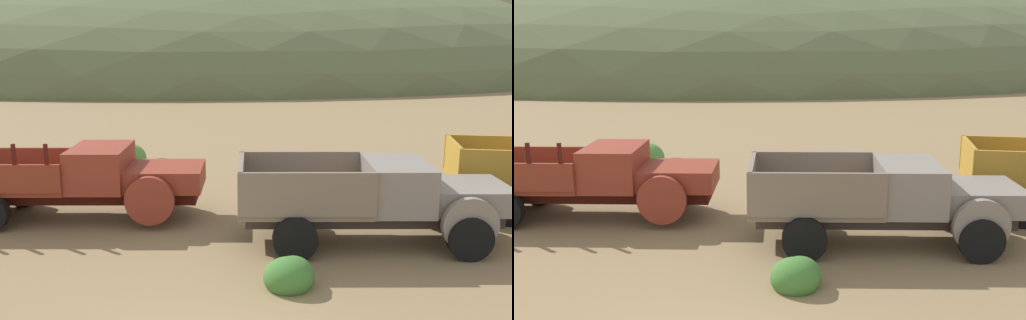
# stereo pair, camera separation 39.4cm
# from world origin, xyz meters

# --- Properties ---
(hill_far_right) EXTENTS (112.38, 85.11, 26.02)m
(hill_far_right) POSITION_xyz_m (-18.84, 73.95, 0.00)
(hill_far_right) COLOR #56603D
(hill_far_right) RESTS_ON ground
(truck_rust_red) EXTENTS (6.53, 2.89, 2.16)m
(truck_rust_red) POSITION_xyz_m (-3.86, 7.16, 1.02)
(truck_rust_red) COLOR #42140D
(truck_rust_red) RESTS_ON ground
(truck_primer_gray) EXTENTS (6.23, 2.98, 1.91)m
(truck_primer_gray) POSITION_xyz_m (3.44, 6.10, 1.02)
(truck_primer_gray) COLOR #3D322D
(truck_primer_gray) RESTS_ON ground
(bush_front_left) EXTENTS (0.97, 0.95, 0.79)m
(bush_front_left) POSITION_xyz_m (1.31, 3.44, 0.20)
(bush_front_left) COLOR #3D702D
(bush_front_left) RESTS_ON ground
(bush_near_barrel) EXTENTS (0.63, 0.63, 0.68)m
(bush_near_barrel) POSITION_xyz_m (-3.56, 10.23, 0.16)
(bush_near_barrel) COLOR #4C8438
(bush_near_barrel) RESTS_ON ground
(bush_between_trucks) EXTENTS (1.34, 1.27, 1.10)m
(bush_between_trucks) POSITION_xyz_m (-4.91, 12.89, 0.30)
(bush_between_trucks) COLOR #4C8438
(bush_between_trucks) RESTS_ON ground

